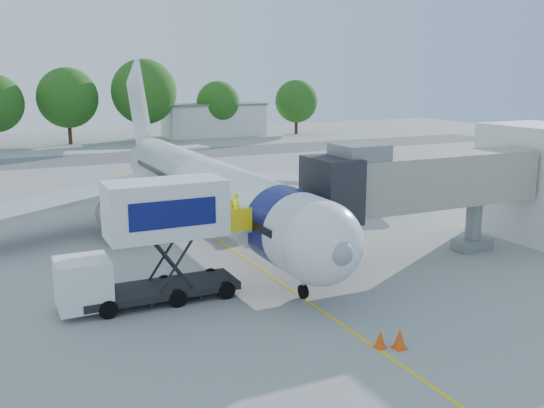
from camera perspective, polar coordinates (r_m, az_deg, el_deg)
name	(u,v)px	position (r m, az deg, el deg)	size (l,w,h in m)	color
ground	(227,246)	(36.29, -4.24, -3.96)	(160.00, 160.00, 0.00)	#999996
guidance_line	(227,246)	(36.29, -4.24, -3.95)	(0.15, 70.00, 0.01)	yellow
taxiway_strip	(100,159)	(76.24, -15.88, 4.13)	(120.00, 10.00, 0.01)	#59595B
aircraft	(203,186)	(39.39, -6.50, 1.69)	(34.17, 37.73, 11.35)	white
jet_bridge	(413,183)	(33.28, 13.13, 1.95)	(13.90, 3.20, 6.60)	#9E9987
catering_hiloader	(152,243)	(27.28, -11.24, -3.60)	(8.50, 2.44, 5.50)	black
ground_tug	(465,353)	(22.28, 17.72, -13.18)	(3.87, 2.61, 1.41)	silver
safety_cone_a	(380,339)	(23.56, 10.15, -12.43)	(0.44, 0.44, 0.69)	#E44A0C
safety_cone_b	(400,339)	(23.62, 11.91, -12.31)	(0.50, 0.50, 0.80)	#E44A0C
outbuilding_right	(214,120)	(100.92, -5.51, 7.91)	(16.40, 7.40, 5.30)	silver
tree_d	(68,98)	(92.57, -18.68, 9.44)	(8.61, 8.61, 10.98)	#382314
tree_e	(144,92)	(92.92, -11.96, 10.30)	(9.60, 9.60, 12.24)	#382314
tree_f	(218,103)	(99.77, -5.09, 9.46)	(7.00, 7.00, 8.93)	#382314
tree_g	(296,101)	(103.19, 2.31, 9.64)	(7.12, 7.12, 9.08)	#382314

